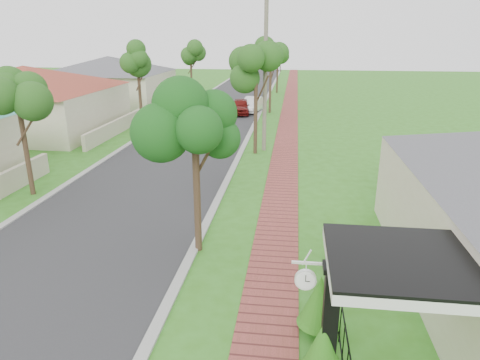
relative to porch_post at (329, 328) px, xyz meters
The scene contains 16 objects.
ground 4.79m from the porch_post, 167.60° to the left, with size 160.00×160.00×0.00m, color #34711B.
road 22.34m from the porch_post, 109.77° to the left, with size 7.00×120.00×0.02m, color #28282B.
kerb_right 21.39m from the porch_post, 100.52° to the left, with size 0.30×120.00×0.10m, color #9E9E99.
kerb_left 23.83m from the porch_post, 118.07° to the left, with size 0.30×120.00×0.10m, color #9E9E99.
sidewalk 21.07m from the porch_post, 93.54° to the left, with size 1.50×120.00×0.03m, color #963F3C.
porch_post is the anchor object (origin of this frame).
picket_fence 1.21m from the porch_post, 70.71° to the left, with size 0.03×8.02×1.00m.
street_trees 29.02m from the porch_post, 104.93° to the left, with size 10.70×37.65×5.89m.
hedge_row 0.56m from the porch_post, 103.07° to the right, with size 0.89×4.54×1.99m.
far_house_red 28.70m from the porch_post, 132.91° to the left, with size 15.56×15.56×4.60m.
far_house_grey 40.09m from the porch_post, 119.15° to the left, with size 15.56×15.56×4.60m.
parked_car_red 30.39m from the porch_post, 100.53° to the left, with size 1.57×3.90×1.33m, color #62100E.
parked_car_white 31.43m from the porch_post, 98.44° to the left, with size 1.38×3.96×1.31m, color white.
near_tree 6.81m from the porch_post, 127.43° to the left, with size 1.96×1.96×5.04m.
utility_pole 18.30m from the porch_post, 98.30° to the left, with size 1.20×0.24×8.97m.
station_clock 1.05m from the porch_post, 141.02° to the left, with size 0.74×0.13×0.63m.
Camera 1 is at (3.69, -8.21, 6.59)m, focal length 32.00 mm.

